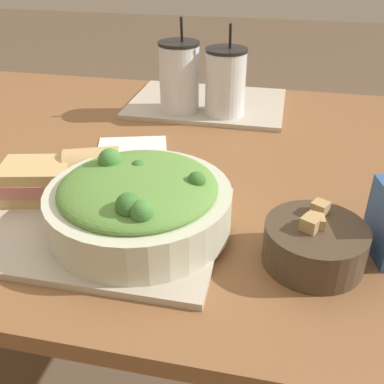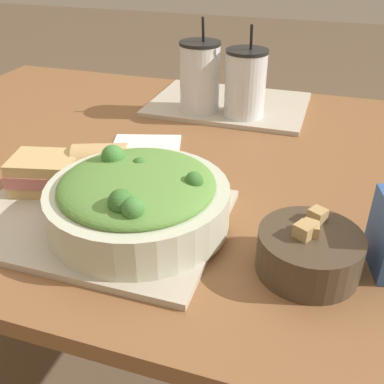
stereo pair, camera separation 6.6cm
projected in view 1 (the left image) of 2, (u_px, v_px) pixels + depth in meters
ground_plane at (139, 365)px, 1.38m from camera, size 12.00×12.00×0.00m
dining_table at (123, 185)px, 1.05m from camera, size 1.33×1.05×0.73m
tray_near at (96, 223)px, 0.75m from camera, size 0.42×0.31×0.01m
tray_far at (207, 103)px, 1.26m from camera, size 0.42×0.31×0.01m
salad_bowl at (139, 201)px, 0.71m from camera, size 0.30×0.30×0.11m
soup_bowl at (314, 243)px, 0.66m from camera, size 0.15×0.15×0.08m
sandwich_near at (36, 181)px, 0.80m from camera, size 0.14×0.12×0.06m
baguette_near at (94, 168)px, 0.84m from camera, size 0.12×0.11×0.07m
drink_cup_dark at (179, 79)px, 1.16m from camera, size 0.10×0.10×0.24m
drink_cup_red at (225, 84)px, 1.14m from camera, size 0.10×0.10×0.23m
napkin_folded at (132, 147)px, 1.02m from camera, size 0.18×0.15×0.00m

